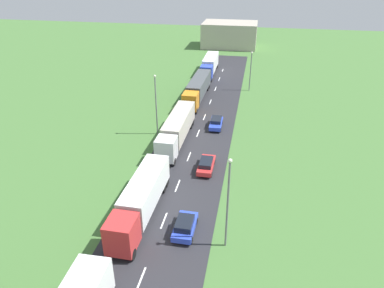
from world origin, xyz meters
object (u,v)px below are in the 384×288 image
object	(u,v)px
car_fifth	(216,123)
lamppost_second	(228,200)
truck_fourth	(198,88)
lamppost_fourth	(251,69)
distant_building	(230,35)
truck_fifth	(210,64)
car_third	(185,226)
lamppost_third	(156,102)
car_fourth	(206,165)
truck_second	(141,199)
truck_third	(177,128)

from	to	relation	value
car_fifth	lamppost_second	distance (m)	25.25
truck_fourth	lamppost_fourth	size ratio (longest dim) A/B	1.99
truck_fourth	car_fifth	bearing A→B (deg)	-67.21
distant_building	truck_fifth	bearing A→B (deg)	-93.49
car_third	lamppost_third	distance (m)	21.96
lamppost_second	lamppost_fourth	bearing A→B (deg)	89.63
car_third	lamppost_third	bearing A→B (deg)	112.37
car_third	distant_building	bearing A→B (deg)	92.33
lamppost_third	car_third	bearing A→B (deg)	-67.63
car_third	truck_fifth	bearing A→B (deg)	95.52
car_fifth	truck_fourth	bearing A→B (deg)	112.79
truck_fourth	car_fourth	distance (m)	24.52
lamppost_fourth	lamppost_second	bearing A→B (deg)	-90.37
truck_second	lamppost_second	bearing A→B (deg)	-16.67
lamppost_second	lamppost_third	size ratio (longest dim) A/B	1.01
truck_fifth	truck_second	bearing A→B (deg)	-89.70
truck_second	lamppost_fourth	bearing A→B (deg)	77.55
car_fourth	distant_building	distance (m)	68.49
car_fourth	truck_second	bearing A→B (deg)	-117.51
car_fifth	truck_second	bearing A→B (deg)	-101.95
car_third	distant_building	world-z (taller)	distant_building
lamppost_second	distant_building	world-z (taller)	lamppost_second
car_fourth	car_fifth	xyz separation A→B (m)	(-0.35, 12.39, 0.00)
truck_second	truck_third	xyz separation A→B (m)	(-0.12, 16.34, -0.01)
truck_third	truck_fourth	world-z (taller)	truck_third
truck_fifth	lamppost_fourth	world-z (taller)	lamppost_fourth
lamppost_second	lamppost_third	bearing A→B (deg)	120.07
truck_fourth	lamppost_second	distance (m)	37.29
car_fourth	lamppost_fourth	size ratio (longest dim) A/B	0.58
lamppost_fourth	truck_fifth	bearing A→B (deg)	133.56
truck_third	truck_fifth	bearing A→B (deg)	90.24
truck_second	truck_fourth	bearing A→B (deg)	90.32
truck_second	lamppost_third	world-z (taller)	lamppost_third
truck_fourth	car_third	xyz separation A→B (m)	(4.89, -35.20, -1.26)
truck_third	truck_fifth	size ratio (longest dim) A/B	1.09
car_fifth	lamppost_third	bearing A→B (deg)	-155.58
truck_second	lamppost_fourth	xyz separation A→B (m)	(8.86, 40.13, 2.11)
lamppost_third	distant_building	world-z (taller)	lamppost_third
truck_second	car_fifth	distance (m)	22.54
truck_fourth	truck_fifth	distance (m)	16.17
lamppost_third	lamppost_fourth	world-z (taller)	lamppost_third
lamppost_second	truck_fourth	bearing A→B (deg)	103.65
truck_fifth	lamppost_second	xyz separation A→B (m)	(8.85, -52.29, 2.86)
truck_second	car_fourth	xyz separation A→B (m)	(5.02, 9.63, -1.31)
truck_fourth	distant_building	xyz separation A→B (m)	(1.65, 44.43, 1.29)
car_third	lamppost_fourth	bearing A→B (deg)	84.32
truck_second	car_third	bearing A→B (deg)	-19.21
truck_fourth	lamppost_fourth	bearing A→B (deg)	36.00
truck_fourth	lamppost_second	size ratio (longest dim) A/B	1.67
lamppost_second	car_fourth	bearing A→B (deg)	106.32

